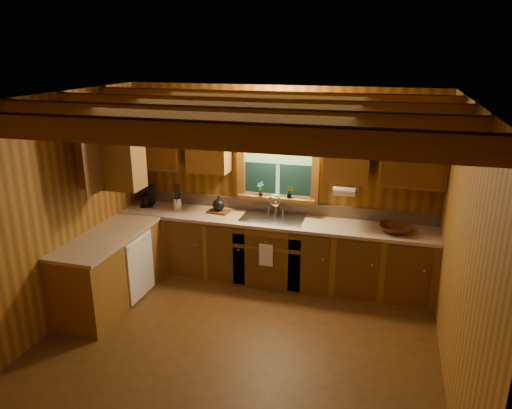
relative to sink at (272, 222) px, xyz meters
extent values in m
plane|color=#513213|center=(0.00, -1.60, -0.86)|extent=(4.20, 4.20, 0.00)
plane|color=brown|center=(0.00, -1.60, 1.74)|extent=(4.20, 4.20, 0.00)
plane|color=brown|center=(0.00, 0.30, 0.44)|extent=(4.20, 0.00, 4.20)
plane|color=brown|center=(0.00, -3.50, 0.44)|extent=(4.20, 0.00, 4.20)
plane|color=brown|center=(-2.10, -1.60, 0.44)|extent=(0.00, 3.80, 3.80)
plane|color=brown|center=(2.10, -1.60, 0.44)|extent=(0.00, 3.80, 3.80)
cube|color=brown|center=(0.00, -2.80, 1.63)|extent=(4.20, 0.14, 0.18)
cube|color=brown|center=(0.00, -2.00, 1.63)|extent=(4.20, 0.14, 0.18)
cube|color=brown|center=(0.00, -1.20, 1.63)|extent=(4.20, 0.14, 0.18)
cube|color=brown|center=(0.00, -0.40, 1.63)|extent=(4.20, 0.14, 0.18)
cube|color=brown|center=(0.00, -0.01, -0.43)|extent=(4.20, 0.62, 0.86)
cube|color=brown|center=(-1.79, -1.12, -0.43)|extent=(0.62, 1.60, 0.86)
cube|color=tan|center=(0.00, -0.01, 0.02)|extent=(4.20, 0.66, 0.04)
cube|color=tan|center=(-1.78, -1.12, 0.02)|extent=(0.64, 1.60, 0.04)
cube|color=tan|center=(0.00, 0.28, 0.12)|extent=(4.20, 0.02, 0.16)
cube|color=white|center=(-1.47, -0.92, -0.43)|extent=(0.02, 0.60, 0.80)
cube|color=brown|center=(-1.70, 0.13, 0.98)|extent=(0.78, 0.34, 0.78)
cube|color=brown|center=(-0.92, 0.13, 0.98)|extent=(0.55, 0.34, 0.78)
cube|color=brown|center=(0.92, 0.13, 0.98)|extent=(0.55, 0.34, 0.78)
cube|color=brown|center=(1.70, 0.13, 0.98)|extent=(0.78, 0.34, 0.78)
cube|color=brown|center=(-1.93, -0.92, 0.98)|extent=(0.34, 1.10, 0.78)
cube|color=brown|center=(0.00, 0.26, 1.14)|extent=(1.12, 0.08, 0.10)
cube|color=brown|center=(0.00, 0.26, 0.24)|extent=(1.12, 0.08, 0.10)
cube|color=brown|center=(-0.51, 0.26, 0.69)|extent=(0.10, 0.08, 0.80)
cube|color=brown|center=(0.51, 0.26, 0.69)|extent=(0.10, 0.08, 0.80)
cube|color=#4A7B34|center=(0.00, 0.29, 0.69)|extent=(0.92, 0.01, 0.80)
cube|color=#0F2A2B|center=(-0.24, 0.27, 0.52)|extent=(0.42, 0.02, 0.42)
cube|color=#0F2A2B|center=(0.24, 0.27, 0.52)|extent=(0.42, 0.02, 0.42)
cylinder|color=black|center=(0.00, 0.27, 0.71)|extent=(0.92, 0.01, 0.01)
cube|color=brown|center=(0.00, 0.22, 0.26)|extent=(1.06, 0.14, 0.04)
cylinder|color=black|center=(0.00, 0.26, 1.37)|extent=(0.08, 0.03, 0.08)
cylinder|color=black|center=(-0.10, 0.20, 1.37)|extent=(0.09, 0.17, 0.08)
cylinder|color=black|center=(0.10, 0.20, 1.37)|extent=(0.09, 0.17, 0.08)
sphere|color=#FFE0A5|center=(-0.16, 0.14, 1.30)|extent=(0.13, 0.13, 0.13)
sphere|color=#FFE0A5|center=(0.16, 0.14, 1.30)|extent=(0.13, 0.13, 0.13)
cylinder|color=white|center=(0.92, -0.07, 0.51)|extent=(0.27, 0.11, 0.11)
cube|color=white|center=(0.00, -0.34, -0.34)|extent=(0.18, 0.01, 0.30)
cube|color=silver|center=(0.00, 0.00, 0.05)|extent=(0.82, 0.48, 0.02)
cube|color=#262628|center=(-0.19, 0.00, -0.02)|extent=(0.34, 0.40, 0.14)
cube|color=#262628|center=(0.19, 0.00, -0.02)|extent=(0.34, 0.40, 0.14)
cylinder|color=silver|center=(0.00, 0.18, 0.15)|extent=(0.04, 0.04, 0.22)
torus|color=silver|center=(0.00, 0.12, 0.26)|extent=(0.16, 0.02, 0.16)
cube|color=black|center=(-1.85, 0.04, 0.06)|extent=(0.17, 0.20, 0.03)
cube|color=black|center=(-1.85, 0.10, 0.20)|extent=(0.17, 0.07, 0.28)
cube|color=black|center=(-1.85, 0.02, 0.32)|extent=(0.17, 0.19, 0.04)
cylinder|color=black|center=(-1.85, 0.01, 0.14)|extent=(0.10, 0.10, 0.12)
cylinder|color=silver|center=(-1.37, 0.02, 0.13)|extent=(0.13, 0.13, 0.17)
cylinder|color=black|center=(-1.39, 0.01, 0.30)|extent=(0.03, 0.04, 0.24)
cylinder|color=black|center=(-1.37, 0.02, 0.30)|extent=(0.01, 0.01, 0.24)
cylinder|color=black|center=(-1.36, 0.03, 0.30)|extent=(0.03, 0.04, 0.24)
cylinder|color=black|center=(-1.34, 0.04, 0.30)|extent=(0.05, 0.06, 0.24)
cube|color=#563412|center=(-0.77, 0.05, 0.06)|extent=(0.31, 0.24, 0.03)
sphere|color=black|center=(-0.77, 0.05, 0.15)|extent=(0.17, 0.17, 0.17)
cylinder|color=black|center=(-0.77, 0.05, 0.26)|extent=(0.03, 0.03, 0.04)
imported|color=#48230C|center=(1.56, -0.06, 0.09)|extent=(0.39, 0.39, 0.09)
imported|color=#563412|center=(-0.21, 0.18, 0.38)|extent=(0.12, 0.10, 0.20)
imported|color=#563412|center=(0.18, 0.19, 0.37)|extent=(0.12, 0.11, 0.17)
camera|label=1|loc=(1.41, -5.79, 2.19)|focal=33.64mm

